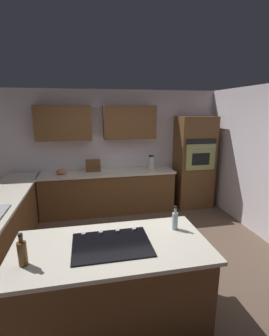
{
  "coord_description": "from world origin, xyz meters",
  "views": [
    {
      "loc": [
        0.54,
        3.26,
        2.2
      ],
      "look_at": [
        -0.29,
        -0.83,
        1.18
      ],
      "focal_mm": 25.89,
      "sensor_mm": 36.0,
      "label": 1
    }
  ],
  "objects_px": {
    "mixing_bowl": "(61,171)",
    "blender": "(151,164)",
    "cooktop": "(112,244)",
    "second_bottle": "(175,220)",
    "spice_rack": "(93,166)",
    "oil_bottle": "(22,253)",
    "wall_oven": "(194,162)"
  },
  "relations": [
    {
      "from": "mixing_bowl",
      "to": "oil_bottle",
      "type": "distance_m",
      "value": 3.01
    },
    {
      "from": "spice_rack",
      "to": "oil_bottle",
      "type": "bearing_deg",
      "value": 77.09
    },
    {
      "from": "wall_oven",
      "to": "spice_rack",
      "type": "distance_m",
      "value": 2.25
    },
    {
      "from": "wall_oven",
      "to": "blender",
      "type": "bearing_deg",
      "value": -0.2
    },
    {
      "from": "wall_oven",
      "to": "cooktop",
      "type": "xyz_separation_m",
      "value": [
        2.19,
        2.84,
        -0.12
      ]
    },
    {
      "from": "blender",
      "to": "spice_rack",
      "type": "bearing_deg",
      "value": -3.68
    },
    {
      "from": "mixing_bowl",
      "to": "spice_rack",
      "type": "distance_m",
      "value": 0.66
    },
    {
      "from": "mixing_bowl",
      "to": "blender",
      "type": "bearing_deg",
      "value": 180.0
    },
    {
      "from": "wall_oven",
      "to": "second_bottle",
      "type": "relative_size",
      "value": 7.6
    },
    {
      "from": "wall_oven",
      "to": "blender",
      "type": "height_order",
      "value": "wall_oven"
    },
    {
      "from": "blender",
      "to": "oil_bottle",
      "type": "bearing_deg",
      "value": 56.95
    },
    {
      "from": "cooktop",
      "to": "wall_oven",
      "type": "bearing_deg",
      "value": -127.57
    },
    {
      "from": "blender",
      "to": "spice_rack",
      "type": "distance_m",
      "value": 1.25
    },
    {
      "from": "oil_bottle",
      "to": "second_bottle",
      "type": "distance_m",
      "value": 1.53
    },
    {
      "from": "oil_bottle",
      "to": "wall_oven",
      "type": "bearing_deg",
      "value": -134.54
    },
    {
      "from": "cooktop",
      "to": "second_bottle",
      "type": "bearing_deg",
      "value": -165.99
    },
    {
      "from": "spice_rack",
      "to": "oil_bottle",
      "type": "distance_m",
      "value": 3.17
    },
    {
      "from": "mixing_bowl",
      "to": "second_bottle",
      "type": "distance_m",
      "value": 3.03
    },
    {
      "from": "spice_rack",
      "to": "cooktop",
      "type": "bearing_deg",
      "value": 91.26
    },
    {
      "from": "mixing_bowl",
      "to": "spice_rack",
      "type": "xyz_separation_m",
      "value": [
        -0.65,
        -0.08,
        0.07
      ]
    },
    {
      "from": "wall_oven",
      "to": "second_bottle",
      "type": "xyz_separation_m",
      "value": [
        1.46,
        2.66,
        -0.02
      ]
    },
    {
      "from": "spice_rack",
      "to": "mixing_bowl",
      "type": "bearing_deg",
      "value": 7.06
    },
    {
      "from": "cooktop",
      "to": "second_bottle",
      "type": "xyz_separation_m",
      "value": [
        -0.72,
        -0.18,
        0.1
      ]
    },
    {
      "from": "second_bottle",
      "to": "spice_rack",
      "type": "bearing_deg",
      "value": -74.0
    },
    {
      "from": "blender",
      "to": "wall_oven",
      "type": "bearing_deg",
      "value": 179.8
    },
    {
      "from": "cooktop",
      "to": "blender",
      "type": "distance_m",
      "value": 3.08
    },
    {
      "from": "mixing_bowl",
      "to": "second_bottle",
      "type": "xyz_separation_m",
      "value": [
        -1.44,
        2.66,
        0.05
      ]
    },
    {
      "from": "wall_oven",
      "to": "mixing_bowl",
      "type": "relative_size",
      "value": 9.85
    },
    {
      "from": "oil_bottle",
      "to": "mixing_bowl",
      "type": "bearing_deg",
      "value": -91.1
    },
    {
      "from": "second_bottle",
      "to": "mixing_bowl",
      "type": "bearing_deg",
      "value": -61.66
    },
    {
      "from": "cooktop",
      "to": "blender",
      "type": "height_order",
      "value": "blender"
    },
    {
      "from": "spice_rack",
      "to": "second_bottle",
      "type": "xyz_separation_m",
      "value": [
        -0.79,
        2.75,
        -0.02
      ]
    }
  ]
}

